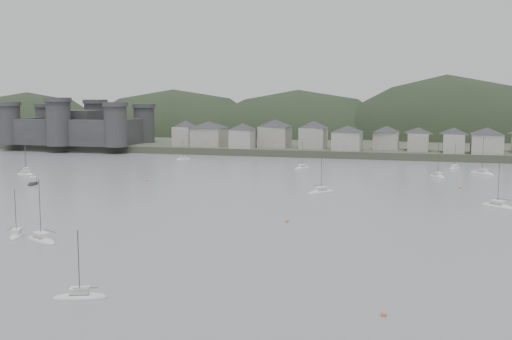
% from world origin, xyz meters
% --- Properties ---
extents(ground, '(900.00, 900.00, 0.00)m').
position_xyz_m(ground, '(0.00, 0.00, 0.00)').
color(ground, slate).
rests_on(ground, ground).
extents(far_shore_land, '(900.00, 250.00, 3.00)m').
position_xyz_m(far_shore_land, '(0.00, 295.00, 1.50)').
color(far_shore_land, '#383D2D').
rests_on(far_shore_land, ground).
extents(forested_ridge, '(851.55, 103.94, 102.57)m').
position_xyz_m(forested_ridge, '(4.83, 269.40, -11.28)').
color(forested_ridge, black).
rests_on(forested_ridge, ground).
extents(castle, '(66.00, 43.00, 20.00)m').
position_xyz_m(castle, '(-120.00, 179.80, 10.96)').
color(castle, '#353538').
rests_on(castle, far_shore_land).
extents(waterfront_town, '(451.48, 28.46, 12.92)m').
position_xyz_m(waterfront_town, '(50.59, 183.34, 8.66)').
color(waterfront_town, gray).
rests_on(waterfront_town, far_shore_land).
extents(sailboat_lead, '(8.98, 8.85, 13.05)m').
position_xyz_m(sailboat_lead, '(60.38, 133.57, 0.17)').
color(sailboat_lead, silver).
rests_on(sailboat_lead, ground).
extents(moored_fleet, '(252.02, 176.22, 13.05)m').
position_xyz_m(moored_fleet, '(-14.69, 57.24, 0.18)').
color(moored_fleet, silver).
rests_on(moored_fleet, ground).
extents(motor_launch_far, '(5.12, 7.49, 3.70)m').
position_xyz_m(motor_launch_far, '(-66.33, 71.55, 0.30)').
color(motor_launch_far, black).
rests_on(motor_launch_far, ground).
extents(mooring_buoys, '(194.10, 134.93, 0.70)m').
position_xyz_m(mooring_buoys, '(-1.99, 52.56, 0.15)').
color(mooring_buoys, '#CB6743').
rests_on(mooring_buoys, ground).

